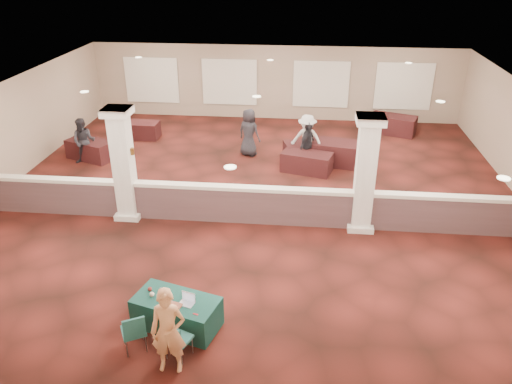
# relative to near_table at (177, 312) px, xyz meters

# --- Properties ---
(ground) EXTENTS (16.00, 16.00, 0.00)m
(ground) POSITION_rel_near_table_xyz_m (1.02, 5.87, -0.33)
(ground) COLOR #4E1813
(ground) RESTS_ON ground
(wall_back) EXTENTS (16.00, 0.04, 3.20)m
(wall_back) POSITION_rel_near_table_xyz_m (1.02, 13.87, 1.27)
(wall_back) COLOR gray
(wall_back) RESTS_ON ground
(wall_front) EXTENTS (16.00, 0.04, 3.20)m
(wall_front) POSITION_rel_near_table_xyz_m (1.02, -2.13, 1.27)
(wall_front) COLOR gray
(wall_front) RESTS_ON ground
(ceiling) EXTENTS (16.00, 16.00, 0.02)m
(ceiling) POSITION_rel_near_table_xyz_m (1.02, 5.87, 2.87)
(ceiling) COLOR white
(ceiling) RESTS_ON wall_back
(partition_wall) EXTENTS (15.60, 0.28, 1.10)m
(partition_wall) POSITION_rel_near_table_xyz_m (1.02, 4.37, 0.24)
(partition_wall) COLOR #4D3437
(partition_wall) RESTS_ON ground
(column_left) EXTENTS (0.72, 0.72, 3.20)m
(column_left) POSITION_rel_near_table_xyz_m (-2.48, 4.37, 1.31)
(column_left) COLOR beige
(column_left) RESTS_ON ground
(column_right) EXTENTS (0.72, 0.72, 3.20)m
(column_right) POSITION_rel_near_table_xyz_m (4.02, 4.37, 1.31)
(column_right) COLOR beige
(column_right) RESTS_ON ground
(sconce_left) EXTENTS (0.12, 0.12, 0.18)m
(sconce_left) POSITION_rel_near_table_xyz_m (-2.76, 4.37, 1.67)
(sconce_left) COLOR brown
(sconce_left) RESTS_ON column_left
(sconce_right) EXTENTS (0.12, 0.12, 0.18)m
(sconce_right) POSITION_rel_near_table_xyz_m (-2.20, 4.37, 1.67)
(sconce_right) COLOR brown
(sconce_right) RESTS_ON column_left
(near_table) EXTENTS (1.87, 1.29, 0.65)m
(near_table) POSITION_rel_near_table_xyz_m (0.00, 0.00, 0.00)
(near_table) COLOR #0D3227
(near_table) RESTS_ON ground
(conf_chair_main) EXTENTS (0.55, 0.55, 0.84)m
(conf_chair_main) POSITION_rel_near_table_xyz_m (0.22, -0.91, 0.17)
(conf_chair_main) COLOR #216162
(conf_chair_main) RESTS_ON ground
(conf_chair_side) EXTENTS (0.59, 0.59, 0.87)m
(conf_chair_side) POSITION_rel_near_table_xyz_m (-0.61, -0.79, 0.19)
(conf_chair_side) COLOR #216162
(conf_chair_side) RESTS_ON ground
(woman) EXTENTS (0.65, 0.45, 1.73)m
(woman) POSITION_rel_near_table_xyz_m (0.17, -1.14, 0.54)
(woman) COLOR tan
(woman) RESTS_ON ground
(far_table_front_left) EXTENTS (1.88, 1.41, 0.69)m
(far_table_front_left) POSITION_rel_near_table_xyz_m (-5.28, 8.45, 0.02)
(far_table_front_left) COLOR black
(far_table_front_left) RESTS_ON ground
(far_table_front_center) EXTENTS (1.83, 1.26, 0.68)m
(far_table_front_center) POSITION_rel_near_table_xyz_m (2.52, 8.07, 0.01)
(far_table_front_center) COLOR black
(far_table_front_center) RESTS_ON ground
(far_table_front_right) EXTENTS (2.13, 1.33, 0.81)m
(far_table_front_right) POSITION_rel_near_table_xyz_m (3.52, 8.87, 0.08)
(far_table_front_right) COLOR black
(far_table_front_right) RESTS_ON ground
(far_table_back_left) EXTENTS (1.61, 0.81, 0.65)m
(far_table_back_left) POSITION_rel_near_table_xyz_m (-4.23, 10.78, -0.00)
(far_table_back_left) COLOR black
(far_table_back_left) RESTS_ON ground
(far_table_back_center) EXTENTS (1.86, 1.27, 0.69)m
(far_table_back_center) POSITION_rel_near_table_xyz_m (2.56, 9.07, 0.02)
(far_table_back_center) COLOR black
(far_table_back_center) RESTS_ON ground
(far_table_back_right) EXTENTS (2.03, 1.49, 0.74)m
(far_table_back_right) POSITION_rel_near_table_xyz_m (6.00, 12.37, 0.04)
(far_table_back_right) COLOR black
(far_table_back_right) RESTS_ON ground
(attendee_a) EXTENTS (0.84, 0.54, 1.64)m
(attendee_a) POSITION_rel_near_table_xyz_m (-5.27, 8.01, 0.50)
(attendee_a) COLOR black
(attendee_a) RESTS_ON ground
(attendee_b) EXTENTS (1.24, 0.79, 1.78)m
(attendee_b) POSITION_rel_near_table_xyz_m (2.49, 8.78, 0.57)
(attendee_b) COLOR #B8B8B4
(attendee_b) RESTS_ON ground
(attendee_c) EXTENTS (0.82, 1.04, 1.59)m
(attendee_c) POSITION_rel_near_table_xyz_m (2.52, 8.55, 0.47)
(attendee_c) COLOR black
(attendee_c) RESTS_ON ground
(attendee_d) EXTENTS (0.98, 0.80, 1.75)m
(attendee_d) POSITION_rel_near_table_xyz_m (0.39, 9.37, 0.55)
(attendee_d) COLOR black
(attendee_d) RESTS_ON ground
(laptop_base) EXTENTS (0.34, 0.28, 0.02)m
(laptop_base) POSITION_rel_near_table_xyz_m (0.24, -0.12, 0.33)
(laptop_base) COLOR silver
(laptop_base) RESTS_ON near_table
(laptop_screen) EXTENTS (0.29, 0.09, 0.20)m
(laptop_screen) POSITION_rel_near_table_xyz_m (0.27, -0.02, 0.44)
(laptop_screen) COLOR silver
(laptop_screen) RESTS_ON near_table
(screen_glow) EXTENTS (0.26, 0.08, 0.17)m
(screen_glow) POSITION_rel_near_table_xyz_m (0.27, -0.03, 0.43)
(screen_glow) COLOR silver
(screen_glow) RESTS_ON near_table
(knitting) EXTENTS (0.42, 0.36, 0.03)m
(knitting) POSITION_rel_near_table_xyz_m (-0.02, -0.23, 0.34)
(knitting) COLOR #C2451F
(knitting) RESTS_ON near_table
(yarn_cream) EXTENTS (0.10, 0.10, 0.10)m
(yarn_cream) POSITION_rel_near_table_xyz_m (-0.50, 0.05, 0.38)
(yarn_cream) COLOR beige
(yarn_cream) RESTS_ON near_table
(yarn_red) EXTENTS (0.09, 0.09, 0.09)m
(yarn_red) POSITION_rel_near_table_xyz_m (-0.59, 0.22, 0.37)
(yarn_red) COLOR maroon
(yarn_red) RESTS_ON near_table
(yarn_grey) EXTENTS (0.09, 0.09, 0.09)m
(yarn_grey) POSITION_rel_near_table_xyz_m (-0.36, 0.22, 0.37)
(yarn_grey) COLOR #505055
(yarn_grey) RESTS_ON near_table
(scissors) EXTENTS (0.11, 0.06, 0.01)m
(scissors) POSITION_rel_near_table_xyz_m (0.49, -0.40, 0.33)
(scissors) COLOR red
(scissors) RESTS_ON near_table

